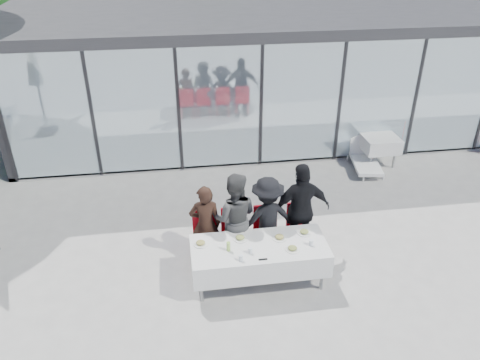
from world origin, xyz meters
The scene contains 22 objects.
ground centered at (0.00, 0.00, 0.00)m, with size 90.00×90.00×0.00m, color #9E9B96.
pavilion centered at (2.00, 8.16, 2.15)m, with size 14.80×8.80×3.44m.
dining_table centered at (0.22, -0.24, 0.54)m, with size 2.26×0.96×0.75m.
diner_a centered at (-0.61, 0.47, 0.77)m, with size 0.56×0.56×1.54m, color black.
diner_chair_a centered at (-0.61, 0.51, 0.54)m, with size 0.44×0.44×0.97m.
diner_b centered at (-0.10, 0.47, 0.86)m, with size 0.84×0.84×1.72m, color #444444.
diner_chair_b centered at (-0.10, 0.51, 0.54)m, with size 0.44×0.44×0.97m.
diner_c centered at (0.49, 0.47, 0.80)m, with size 1.03×1.03×1.59m, color black.
diner_chair_c centered at (0.49, 0.51, 0.54)m, with size 0.44×0.44×0.97m.
diner_d centered at (1.10, 0.47, 0.91)m, with size 1.07×1.07×1.82m, color black.
diner_chair_d centered at (1.10, 0.51, 0.54)m, with size 0.44×0.44×0.97m.
plate_a centered at (-0.74, -0.07, 0.78)m, with size 0.23×0.23×0.07m.
plate_b centered at (-0.07, -0.03, 0.78)m, with size 0.23×0.23×0.07m.
plate_c centered at (0.58, -0.11, 0.78)m, with size 0.23×0.23×0.07m.
plate_d centered at (1.03, -0.02, 0.78)m, with size 0.23×0.23×0.07m.
plate_extra centered at (0.72, -0.44, 0.78)m, with size 0.23×0.23×0.07m.
juice_bottle centered at (-0.30, -0.30, 0.83)m, with size 0.06×0.06×0.16m, color #99C451.
drinking_glasses centered at (0.32, -0.45, 0.80)m, with size 1.27×0.30×0.10m.
folded_eyeglasses centered at (0.20, -0.61, 0.76)m, with size 0.14×0.03×0.01m, color black.
spare_table_right centered at (4.00, 3.71, 0.55)m, with size 0.86×0.86×0.74m.
spare_chair_b centered at (4.92, 4.19, 0.54)m, with size 0.56×0.56×0.97m.
lounger centered at (3.60, 3.56, 0.26)m, with size 0.81×1.41×0.72m.
Camera 1 is at (-1.01, -6.31, 5.44)m, focal length 35.00 mm.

